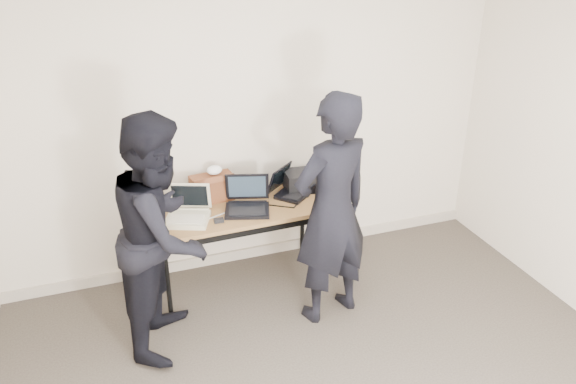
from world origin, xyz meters
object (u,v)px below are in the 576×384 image
person_typist (332,211)px  person_observer (163,234)px  laptop_beige (188,213)px  laptop_center (247,202)px  desk (240,215)px  laptop_right (289,188)px  equipment_box (302,180)px  leather_satchel (212,187)px

person_typist → person_observer: bearing=-21.5°
laptop_beige → laptop_center: bearing=24.3°
desk → laptop_right: size_ratio=3.30×
equipment_box → person_typist: person_typist is taller
desk → leather_satchel: bearing=126.8°
desk → laptop_center: size_ratio=3.35×
leather_satchel → equipment_box: size_ratio=1.29×
person_typist → person_observer: size_ratio=1.04×
leather_satchel → person_typist: bearing=-58.2°
laptop_beige → leather_satchel: bearing=67.1°
desk → equipment_box: bearing=15.5°
desk → leather_satchel: leather_satchel is taller
laptop_right → equipment_box: 0.15m
laptop_beige → person_observer: (-0.26, -0.49, 0.12)m
laptop_beige → person_observer: size_ratio=0.24×
equipment_box → person_typist: bearing=-95.7°
person_typist → laptop_beige: bearing=-47.5°
laptop_center → person_typist: size_ratio=0.24×
desk → person_typist: size_ratio=0.81×
desk → person_typist: person_typist is taller
laptop_center → laptop_right: laptop_center is taller
laptop_center → person_observer: bearing=-129.3°
leather_satchel → person_typist: person_typist is taller
laptop_beige → laptop_center: (0.50, 0.02, 0.01)m
equipment_box → person_observer: person_observer is taller
desk → laptop_right: (0.49, 0.14, 0.11)m
person_observer → laptop_beige: bearing=-5.4°
laptop_center → equipment_box: laptop_center is taller
laptop_right → laptop_center: bearing=158.5°
laptop_right → person_typist: 0.82m
laptop_beige → desk: bearing=26.7°
laptop_center → laptop_right: size_ratio=0.99×
leather_satchel → desk: bearing=-58.9°
desk → person_observer: (-0.70, -0.53, 0.24)m
equipment_box → leather_satchel: bearing=177.5°
leather_satchel → laptop_right: bearing=-14.7°
leather_satchel → equipment_box: 0.81m
laptop_center → person_typist: 0.82m
laptop_beige → laptop_right: bearing=32.5°
leather_satchel → person_observer: size_ratio=0.21×
laptop_right → leather_satchel: (-0.67, 0.09, 0.07)m
leather_satchel → laptop_center: bearing=-52.4°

